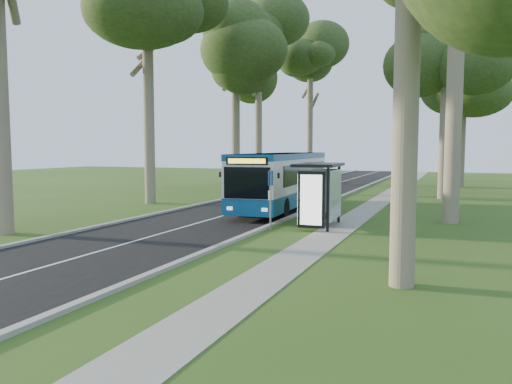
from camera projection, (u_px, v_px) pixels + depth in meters
ground at (255, 233)px, 20.72m from camera, size 120.00×120.00×0.00m
road at (263, 204)px, 31.27m from camera, size 7.00×100.00×0.02m
kerb_east at (317, 206)px, 29.95m from camera, size 0.25×100.00×0.12m
kerb_west at (213, 201)px, 32.57m from camera, size 0.25×100.00×0.12m
centre_line at (263, 204)px, 31.27m from camera, size 0.12×100.00×0.00m
footpath at (368, 209)px, 28.84m from camera, size 1.50×100.00×0.02m
bus at (283, 180)px, 28.76m from camera, size 3.25×12.34×3.24m
bus_stop_sign at (270, 193)px, 21.45m from camera, size 0.11×0.37×2.60m
bus_shelter at (319, 183)px, 21.84m from camera, size 1.98×3.41×2.85m
litter_bin at (336, 202)px, 27.73m from camera, size 0.61×0.61×1.07m
car_white at (280, 177)px, 50.49m from camera, size 2.40×4.14×1.32m
car_silver at (290, 175)px, 52.38m from camera, size 2.60×4.49×1.40m
tree_west_b at (147, 25)px, 31.06m from camera, size 5.20×5.20×15.09m
tree_west_c at (235, 48)px, 39.71m from camera, size 5.20×5.20×15.55m
tree_west_d at (259, 59)px, 49.61m from camera, size 5.20×5.20×16.73m
tree_west_e at (310, 77)px, 57.97m from camera, size 5.20×5.20×15.91m
tree_east_c at (447, 49)px, 33.91m from camera, size 5.20×5.20×13.85m
tree_east_d at (464, 72)px, 44.54m from camera, size 5.20×5.20×13.95m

